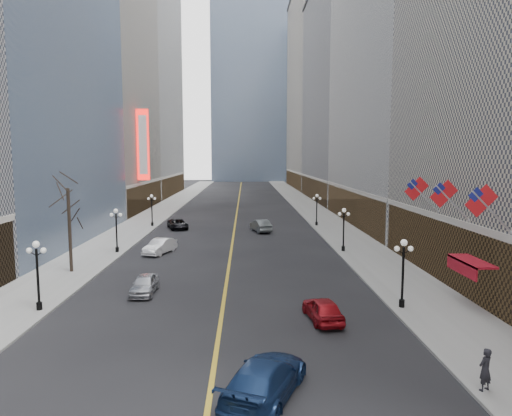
{
  "coord_description": "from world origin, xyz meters",
  "views": [
    {
      "loc": [
        1.51,
        1.17,
        9.98
      ],
      "look_at": [
        1.96,
        19.94,
        7.87
      ],
      "focal_mm": 32.0,
      "sensor_mm": 36.0,
      "label": 1
    }
  ],
  "objects_px": {
    "streetlamp_west_3": "(152,207)",
    "car_nb_near": "(145,284)",
    "streetlamp_east_3": "(317,206)",
    "streetlamp_west_2": "(116,226)",
    "car_sb_near": "(265,379)",
    "car_nb_mid": "(160,246)",
    "streetlamp_west_1": "(37,268)",
    "car_sb_far": "(261,226)",
    "car_nb_far": "(178,224)",
    "streetlamp_east_1": "(403,266)",
    "streetlamp_east_2": "(344,225)",
    "car_sb_mid": "(323,309)",
    "ped_ne_corner": "(485,369)"
  },
  "relations": [
    {
      "from": "streetlamp_west_3",
      "to": "car_nb_near",
      "type": "distance_m",
      "value": 32.75
    },
    {
      "from": "streetlamp_east_3",
      "to": "streetlamp_west_2",
      "type": "bearing_deg",
      "value": -142.67
    },
    {
      "from": "streetlamp_east_3",
      "to": "car_sb_near",
      "type": "bearing_deg",
      "value": -101.45
    },
    {
      "from": "streetlamp_west_3",
      "to": "car_nb_mid",
      "type": "xyz_separation_m",
      "value": [
        4.48,
        -18.24,
        -2.13
      ]
    },
    {
      "from": "streetlamp_west_1",
      "to": "car_nb_mid",
      "type": "relative_size",
      "value": 0.97
    },
    {
      "from": "streetlamp_east_3",
      "to": "car_sb_far",
      "type": "height_order",
      "value": "streetlamp_east_3"
    },
    {
      "from": "streetlamp_west_2",
      "to": "car_nb_far",
      "type": "bearing_deg",
      "value": 76.25
    },
    {
      "from": "streetlamp_east_1",
      "to": "streetlamp_west_1",
      "type": "xyz_separation_m",
      "value": [
        -23.6,
        0.0,
        0.0
      ]
    },
    {
      "from": "streetlamp_west_3",
      "to": "car_sb_far",
      "type": "height_order",
      "value": "streetlamp_west_3"
    },
    {
      "from": "streetlamp_east_2",
      "to": "streetlamp_west_2",
      "type": "height_order",
      "value": "same"
    },
    {
      "from": "streetlamp_east_2",
      "to": "car_sb_far",
      "type": "relative_size",
      "value": 0.91
    },
    {
      "from": "streetlamp_west_1",
      "to": "car_nb_far",
      "type": "relative_size",
      "value": 0.9
    },
    {
      "from": "streetlamp_east_2",
      "to": "car_sb_mid",
      "type": "xyz_separation_m",
      "value": [
        -5.57,
        -19.98,
        -2.17
      ]
    },
    {
      "from": "streetlamp_east_3",
      "to": "car_nb_mid",
      "type": "xyz_separation_m",
      "value": [
        -19.12,
        -18.24,
        -2.13
      ]
    },
    {
      "from": "streetlamp_east_3",
      "to": "streetlamp_west_3",
      "type": "xyz_separation_m",
      "value": [
        -23.6,
        0.0,
        0.0
      ]
    },
    {
      "from": "streetlamp_east_1",
      "to": "car_sb_near",
      "type": "distance_m",
      "value": 14.61
    },
    {
      "from": "streetlamp_east_3",
      "to": "car_nb_mid",
      "type": "distance_m",
      "value": 26.51
    },
    {
      "from": "streetlamp_east_2",
      "to": "ped_ne_corner",
      "type": "distance_m",
      "value": 28.84
    },
    {
      "from": "streetlamp_west_3",
      "to": "ped_ne_corner",
      "type": "xyz_separation_m",
      "value": [
        23.4,
        -46.78,
        -1.83
      ]
    },
    {
      "from": "car_nb_mid",
      "to": "car_sb_near",
      "type": "distance_m",
      "value": 30.24
    },
    {
      "from": "streetlamp_east_1",
      "to": "car_nb_far",
      "type": "height_order",
      "value": "streetlamp_east_1"
    },
    {
      "from": "car_sb_near",
      "to": "ped_ne_corner",
      "type": "relative_size",
      "value": 3.15
    },
    {
      "from": "car_nb_far",
      "to": "ped_ne_corner",
      "type": "xyz_separation_m",
      "value": [
        19.47,
        -44.86,
        0.38
      ]
    },
    {
      "from": "streetlamp_west_1",
      "to": "car_sb_far",
      "type": "distance_m",
      "value": 35.07
    },
    {
      "from": "streetlamp_west_1",
      "to": "ped_ne_corner",
      "type": "distance_m",
      "value": 25.83
    },
    {
      "from": "streetlamp_west_3",
      "to": "car_sb_mid",
      "type": "relative_size",
      "value": 1.05
    },
    {
      "from": "streetlamp_west_3",
      "to": "car_nb_far",
      "type": "xyz_separation_m",
      "value": [
        3.93,
        -1.92,
        -2.2
      ]
    },
    {
      "from": "streetlamp_west_1",
      "to": "car_nb_far",
      "type": "bearing_deg",
      "value": 83.41
    },
    {
      "from": "car_nb_near",
      "to": "car_nb_mid",
      "type": "relative_size",
      "value": 0.88
    },
    {
      "from": "car_nb_far",
      "to": "car_sb_far",
      "type": "distance_m",
      "value": 11.74
    },
    {
      "from": "streetlamp_east_3",
      "to": "car_sb_near",
      "type": "relative_size",
      "value": 0.78
    },
    {
      "from": "car_sb_far",
      "to": "streetlamp_east_1",
      "type": "bearing_deg",
      "value": 89.33
    },
    {
      "from": "car_sb_mid",
      "to": "ped_ne_corner",
      "type": "distance_m",
      "value": 10.31
    },
    {
      "from": "streetlamp_east_3",
      "to": "streetlamp_west_2",
      "type": "distance_m",
      "value": 29.68
    },
    {
      "from": "car_nb_mid",
      "to": "car_nb_far",
      "type": "xyz_separation_m",
      "value": [
        -0.55,
        16.32,
        -0.07
      ]
    },
    {
      "from": "streetlamp_east_3",
      "to": "car_nb_near",
      "type": "relative_size",
      "value": 1.09
    },
    {
      "from": "car_nb_mid",
      "to": "car_sb_mid",
      "type": "bearing_deg",
      "value": -36.74
    },
    {
      "from": "car_nb_near",
      "to": "car_nb_mid",
      "type": "bearing_deg",
      "value": 95.31
    },
    {
      "from": "streetlamp_east_1",
      "to": "car_sb_near",
      "type": "bearing_deg",
      "value": -131.04
    },
    {
      "from": "streetlamp_east_1",
      "to": "car_nb_near",
      "type": "bearing_deg",
      "value": 167.68
    },
    {
      "from": "ped_ne_corner",
      "to": "car_sb_near",
      "type": "bearing_deg",
      "value": -25.92
    },
    {
      "from": "streetlamp_east_2",
      "to": "streetlamp_west_1",
      "type": "xyz_separation_m",
      "value": [
        -23.6,
        -18.0,
        0.0
      ]
    },
    {
      "from": "ped_ne_corner",
      "to": "streetlamp_east_3",
      "type": "bearing_deg",
      "value": -116.98
    },
    {
      "from": "streetlamp_east_1",
      "to": "streetlamp_west_3",
      "type": "distance_m",
      "value": 43.05
    },
    {
      "from": "car_nb_near",
      "to": "streetlamp_west_1",
      "type": "bearing_deg",
      "value": -147.49
    },
    {
      "from": "car_nb_mid",
      "to": "streetlamp_west_1",
      "type": "bearing_deg",
      "value": -85.37
    },
    {
      "from": "car_nb_mid",
      "to": "car_sb_near",
      "type": "height_order",
      "value": "car_sb_near"
    },
    {
      "from": "car_nb_mid",
      "to": "car_sb_far",
      "type": "distance_m",
      "value": 17.49
    },
    {
      "from": "streetlamp_west_2",
      "to": "car_sb_mid",
      "type": "bearing_deg",
      "value": -47.94
    },
    {
      "from": "car_nb_mid",
      "to": "ped_ne_corner",
      "type": "bearing_deg",
      "value": -37.66
    }
  ]
}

